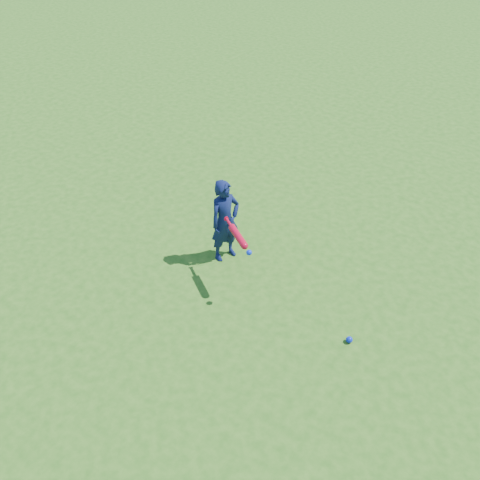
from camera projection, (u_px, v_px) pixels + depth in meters
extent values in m
plane|color=#285E16|center=(247.00, 247.00, 7.36)|extent=(80.00, 80.00, 0.00)
imported|color=#0E1742|center=(225.00, 221.00, 6.86)|extent=(0.40, 0.49, 1.17)
sphere|color=#0B22C7|center=(349.00, 340.00, 6.00)|extent=(0.08, 0.08, 0.08)
cylinder|color=red|center=(226.00, 219.00, 6.62)|extent=(0.04, 0.06, 0.06)
cylinder|color=red|center=(229.00, 223.00, 6.55)|extent=(0.18, 0.13, 0.03)
cylinder|color=red|center=(238.00, 236.00, 6.34)|extent=(0.38, 0.28, 0.09)
sphere|color=red|center=(245.00, 246.00, 6.20)|extent=(0.09, 0.09, 0.09)
sphere|color=#0D2BE3|center=(249.00, 253.00, 6.10)|extent=(0.07, 0.07, 0.07)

